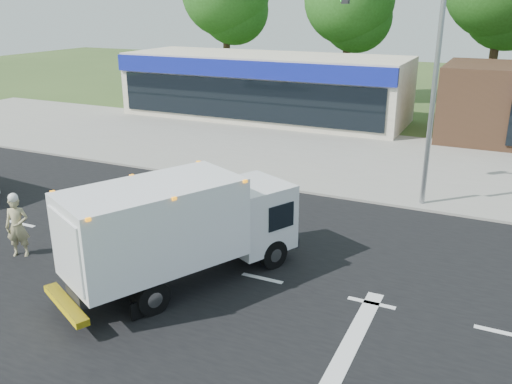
# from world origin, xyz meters

# --- Properties ---
(ground) EXTENTS (120.00, 120.00, 0.00)m
(ground) POSITION_xyz_m (0.00, 0.00, 0.00)
(ground) COLOR #385123
(ground) RESTS_ON ground
(road_asphalt) EXTENTS (60.00, 14.00, 0.02)m
(road_asphalt) POSITION_xyz_m (0.00, 0.00, 0.00)
(road_asphalt) COLOR black
(road_asphalt) RESTS_ON ground
(sidewalk) EXTENTS (60.00, 2.40, 0.12)m
(sidewalk) POSITION_xyz_m (0.00, 8.20, 0.06)
(sidewalk) COLOR gray
(sidewalk) RESTS_ON ground
(parking_apron) EXTENTS (60.00, 9.00, 0.02)m
(parking_apron) POSITION_xyz_m (0.00, 14.00, 0.01)
(parking_apron) COLOR gray
(parking_apron) RESTS_ON ground
(lane_markings) EXTENTS (55.20, 7.00, 0.01)m
(lane_markings) POSITION_xyz_m (1.35, -1.35, 0.02)
(lane_markings) COLOR silver
(lane_markings) RESTS_ON road_asphalt
(ems_box_truck) EXTENTS (4.73, 6.78, 2.91)m
(ems_box_truck) POSITION_xyz_m (-1.86, -1.10, 1.68)
(ems_box_truck) COLOR black
(ems_box_truck) RESTS_ON ground
(emergency_worker) EXTENTS (0.80, 0.70, 1.97)m
(emergency_worker) POSITION_xyz_m (-7.07, -1.73, 0.96)
(emergency_worker) COLOR tan
(emergency_worker) RESTS_ON ground
(retail_strip_mall) EXTENTS (18.00, 6.20, 4.00)m
(retail_strip_mall) POSITION_xyz_m (-9.00, 19.93, 2.01)
(retail_strip_mall) COLOR beige
(retail_strip_mall) RESTS_ON ground
(traffic_signal_pole) EXTENTS (3.51, 0.25, 8.00)m
(traffic_signal_pole) POSITION_xyz_m (2.35, 7.60, 4.92)
(traffic_signal_pole) COLOR gray
(traffic_signal_pole) RESTS_ON ground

